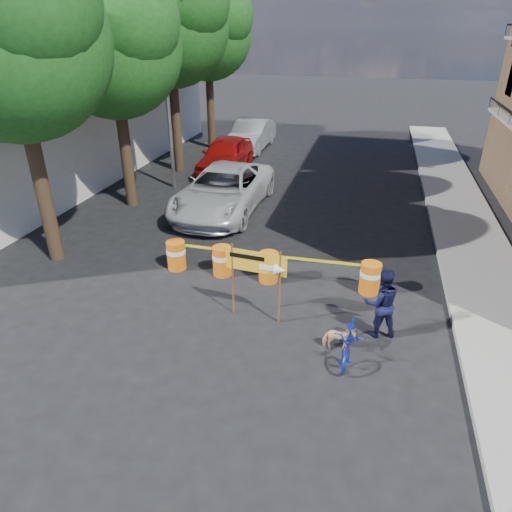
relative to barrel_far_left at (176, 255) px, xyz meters
The scene contains 19 objects.
ground 3.65m from the barrel_far_left, 39.39° to the right, with size 120.00×120.00×0.00m, color black.
sidewalk_east 9.74m from the barrel_far_left, 22.39° to the left, with size 2.40×40.00×0.15m, color gray.
white_building 13.03m from the barrel_far_left, 142.95° to the left, with size 8.00×22.00×6.00m, color silver.
tree_near 7.09m from the barrel_far_left, behind, with size 5.46×5.20×9.15m.
tree_mid_a 8.27m from the barrel_far_left, 129.94° to the left, with size 5.25×5.00×8.68m.
tree_mid_b 12.19m from the barrel_far_left, 112.08° to the left, with size 5.67×5.40×9.62m.
tree_far 16.27m from the barrel_far_left, 105.01° to the left, with size 5.04×4.80×8.84m.
streetlamp 8.78m from the barrel_far_left, 113.55° to the left, with size 1.25×0.18×8.00m.
barrel_far_left is the anchor object (origin of this frame).
barrel_mid_left 1.46m from the barrel_far_left, ahead, with size 0.58×0.58×0.90m.
barrel_mid_right 2.88m from the barrel_far_left, ahead, with size 0.58×0.58×0.90m.
barrel_far_right 5.73m from the barrel_far_left, ahead, with size 0.58×0.58×0.90m.
detour_sign 3.89m from the barrel_far_left, 31.65° to the right, with size 1.55×0.31×1.99m.
pedestrian 6.29m from the barrel_far_left, 17.25° to the right, with size 0.85×0.66×1.74m, color black.
bicycle 6.12m from the barrel_far_left, 28.29° to the right, with size 0.60×0.91×1.73m, color #1428A5.
dog 5.81m from the barrel_far_left, 27.87° to the right, with size 0.33×0.72×0.61m, color #E2B582.
suv_white 4.99m from the barrel_far_left, 91.15° to the left, with size 2.86×6.20×1.72m, color silver.
sedan_red 10.33m from the barrel_far_left, 99.36° to the left, with size 2.01×4.99×1.70m, color #A40E0D.
sedan_silver 14.99m from the barrel_far_left, 96.12° to the left, with size 1.80×5.17×1.70m, color #A3A6AA.
Camera 1 is at (2.59, -9.00, 6.70)m, focal length 32.00 mm.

